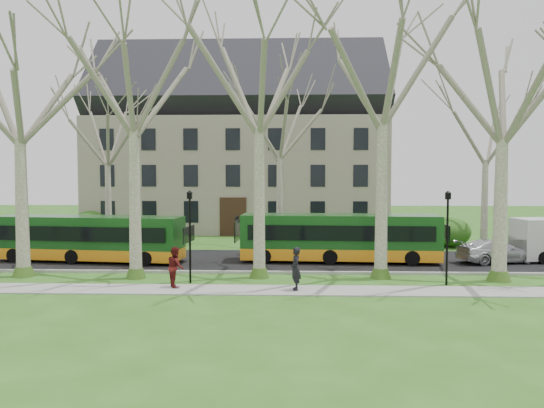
{
  "coord_description": "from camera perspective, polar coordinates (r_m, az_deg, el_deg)",
  "views": [
    {
      "loc": [
        -1.3,
        -25.66,
        5.2
      ],
      "look_at": [
        -2.26,
        3.0,
        3.54
      ],
      "focal_mm": 35.0,
      "sensor_mm": 36.0,
      "label": 1
    }
  ],
  "objects": [
    {
      "name": "building",
      "position": [
        49.96,
        -3.5,
        6.61
      ],
      "size": [
        26.5,
        12.2,
        16.0
      ],
      "color": "gray",
      "rests_on": "ground"
    },
    {
      "name": "tree_row_far",
      "position": [
        36.66,
        1.88,
        4.57
      ],
      "size": [
        33.0,
        7.0,
        12.0
      ],
      "color": "gray",
      "rests_on": "ground"
    },
    {
      "name": "hedges",
      "position": [
        40.02,
        -2.91,
        -2.71
      ],
      "size": [
        30.6,
        8.6,
        2.0
      ],
      "color": "#224E16",
      "rests_on": "ground"
    },
    {
      "name": "bus_follow",
      "position": [
        31.09,
        7.27,
        -3.58
      ],
      "size": [
        11.45,
        2.91,
        2.84
      ],
      "primitive_type": null,
      "rotation": [
        0.0,
        0.0,
        -0.05
      ],
      "color": "#144717",
      "rests_on": "road"
    },
    {
      "name": "sidewalk",
      "position": [
        23.76,
        5.09,
        -9.26
      ],
      "size": [
        70.0,
        2.0,
        0.06
      ],
      "primitive_type": "cube",
      "color": "gray",
      "rests_on": "ground"
    },
    {
      "name": "sedan",
      "position": [
        33.17,
        22.98,
        -4.69
      ],
      "size": [
        4.94,
        2.97,
        1.34
      ],
      "primitive_type": "imported",
      "rotation": [
        0.0,
        0.0,
        1.82
      ],
      "color": "silver",
      "rests_on": "road"
    },
    {
      "name": "road",
      "position": [
        31.61,
        4.28,
        -6.1
      ],
      "size": [
        80.0,
        8.0,
        0.06
      ],
      "primitive_type": "cube",
      "color": "black",
      "rests_on": "ground"
    },
    {
      "name": "bus_lead",
      "position": [
        32.78,
        -19.02,
        -3.47
      ],
      "size": [
        11.11,
        3.5,
        2.73
      ],
      "primitive_type": null,
      "rotation": [
        0.0,
        0.0,
        -0.11
      ],
      "color": "#144717",
      "rests_on": "road"
    },
    {
      "name": "curb",
      "position": [
        27.67,
        4.63,
        -7.38
      ],
      "size": [
        80.0,
        0.25,
        0.14
      ],
      "primitive_type": "cube",
      "color": "#A5A39E",
      "rests_on": "ground"
    },
    {
      "name": "ground",
      "position": [
        26.21,
        4.78,
        -8.13
      ],
      "size": [
        120.0,
        120.0,
        0.0
      ],
      "primitive_type": "plane",
      "color": "#325B1A",
      "rests_on": "ground"
    },
    {
      "name": "lamp_row",
      "position": [
        24.83,
        4.93,
        -2.77
      ],
      "size": [
        36.22,
        0.22,
        4.3
      ],
      "color": "black",
      "rests_on": "ground"
    },
    {
      "name": "pedestrian_b",
      "position": [
        24.54,
        -10.34,
        -6.66
      ],
      "size": [
        0.99,
        1.09,
        1.82
      ],
      "primitive_type": "imported",
      "rotation": [
        0.0,
        0.0,
        1.99
      ],
      "color": "#551413",
      "rests_on": "sidewalk"
    },
    {
      "name": "tree_row_verge",
      "position": [
        26.05,
        4.82,
        7.27
      ],
      "size": [
        49.0,
        7.0,
        14.0
      ],
      "color": "gray",
      "rests_on": "ground"
    },
    {
      "name": "pedestrian_a",
      "position": [
        23.48,
        2.56,
        -6.97
      ],
      "size": [
        0.57,
        0.76,
        1.9
      ],
      "primitive_type": "imported",
      "rotation": [
        0.0,
        0.0,
        -1.4
      ],
      "color": "black",
      "rests_on": "sidewalk"
    }
  ]
}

